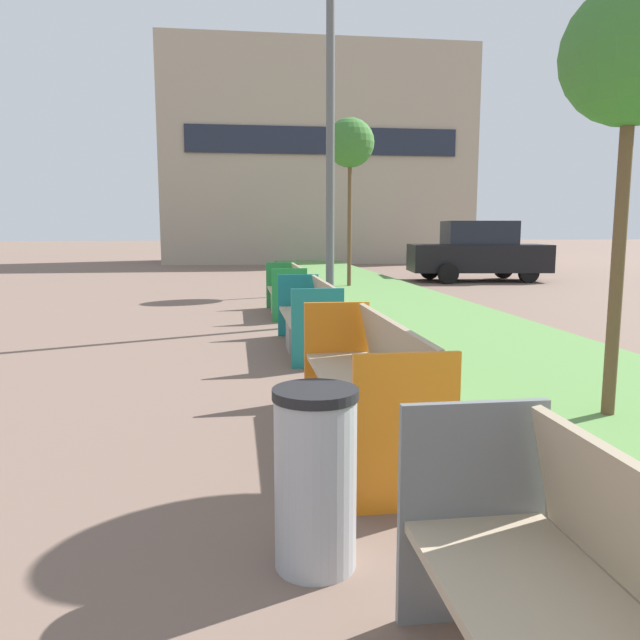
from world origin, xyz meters
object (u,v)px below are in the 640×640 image
Objects in this scene: street_lamp_post at (330,96)px; sapling_tree_near at (632,59)px; sapling_tree_far at (350,144)px; bench_green_frame at (287,295)px; litter_bin at (315,478)px; parked_car_distant at (478,252)px; bench_teal_frame at (310,322)px; bench_orange_frame at (368,394)px.

street_lamp_post reaches higher than sapling_tree_near.
bench_green_frame is at bearing -116.53° from sapling_tree_far.
bench_green_frame is 9.05m from litter_bin.
bench_green_frame is 0.46× the size of parked_car_distant.
sapling_tree_near is at bearing -90.00° from sapling_tree_far.
litter_bin is 0.20× the size of sapling_tree_far.
sapling_tree_far is at bearing 63.47° from bench_green_frame.
litter_bin is 0.26× the size of sapling_tree_near.
bench_orange_frame is at bearing -89.97° from bench_teal_frame.
litter_bin is at bearing -110.01° from bench_orange_frame.
parked_car_distant is at bearing 65.67° from litter_bin.
litter_bin is 3.84m from sapling_tree_near.
bench_orange_frame is at bearing -95.88° from street_lamp_post.
bench_teal_frame is at bearing -105.65° from street_lamp_post.
bench_green_frame is (-0.00, 3.59, -0.01)m from bench_teal_frame.
parked_car_distant is (4.63, 2.97, -2.79)m from sapling_tree_far.
bench_orange_frame is at bearing 176.15° from sapling_tree_near.
bench_orange_frame is 15.56m from parked_car_distant.
bench_teal_frame is 0.53× the size of sapling_tree_far.
litter_bin is 8.40m from street_lamp_post.
sapling_tree_near is (2.53, 1.59, 2.40)m from litter_bin.
parked_car_distant is at bearing 54.20° from street_lamp_post.
street_lamp_post is 6.23m from sapling_tree_near.
sapling_tree_near is at bearing -75.58° from bench_green_frame.
sapling_tree_near is 11.30m from sapling_tree_far.
litter_bin is at bearing -101.14° from sapling_tree_far.
street_lamp_post is at bearing -118.84° from parked_car_distant.
bench_orange_frame reaches higher than litter_bin.
bench_orange_frame is 0.57× the size of sapling_tree_far.
bench_orange_frame is at bearing 69.99° from litter_bin.
bench_orange_frame is at bearing -99.71° from sapling_tree_far.
bench_orange_frame is 1.23× the size of bench_green_frame.
bench_teal_frame is at bearing -89.94° from bench_green_frame.
sapling_tree_far reaches higher than bench_green_frame.
bench_orange_frame and bench_green_frame have the same top height.
sapling_tree_near is 15.10m from parked_car_distant.
parked_car_distant reaches higher than litter_bin.
sapling_tree_near is (1.91, -7.44, 2.48)m from bench_green_frame.
street_lamp_post reaches higher than litter_bin.
bench_teal_frame is at bearing 83.45° from litter_bin.
sapling_tree_far is (1.91, 3.83, 3.33)m from bench_green_frame.
litter_bin is 13.50m from sapling_tree_far.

